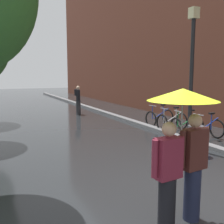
% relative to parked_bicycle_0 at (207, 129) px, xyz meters
% --- Properties ---
extents(ground_plane, '(80.00, 80.00, 0.00)m').
position_rel_parked_bicycle_0_xyz_m(ground_plane, '(-3.88, -3.42, -0.38)').
color(ground_plane, '#26282B').
extents(building_facade, '(8.00, 36.00, 11.87)m').
position_rel_parked_bicycle_0_xyz_m(building_facade, '(6.12, 6.58, 5.56)').
color(building_facade, brown).
rests_on(building_facade, ground).
extents(kerb_strip, '(0.30, 36.00, 0.12)m').
position_rel_parked_bicycle_0_xyz_m(kerb_strip, '(-0.68, 6.58, -0.32)').
color(kerb_strip, slate).
rests_on(kerb_strip, ground).
extents(parked_bicycle_0, '(1.11, 0.74, 0.96)m').
position_rel_parked_bicycle_0_xyz_m(parked_bicycle_0, '(0.00, 0.00, 0.00)').
color(parked_bicycle_0, black).
rests_on(parked_bicycle_0, ground).
extents(parked_bicycle_1, '(1.08, 0.70, 0.96)m').
position_rel_parked_bicycle_0_xyz_m(parked_bicycle_1, '(-0.09, 0.93, 0.00)').
color(parked_bicycle_1, black).
rests_on(parked_bicycle_1, ground).
extents(parked_bicycle_2, '(1.11, 0.75, 0.96)m').
position_rel_parked_bicycle_0_xyz_m(parked_bicycle_2, '(-0.09, 1.82, 0.00)').
color(parked_bicycle_2, black).
rests_on(parked_bicycle_2, ground).
extents(parked_bicycle_3, '(1.17, 0.84, 0.96)m').
position_rel_parked_bicycle_0_xyz_m(parked_bicycle_3, '(0.03, 2.85, 0.00)').
color(parked_bicycle_3, black).
rests_on(parked_bicycle_3, ground).
extents(couple_under_umbrella, '(1.12, 1.05, 2.10)m').
position_rel_parked_bicycle_0_xyz_m(couple_under_umbrella, '(-4.33, -3.82, 0.98)').
color(couple_under_umbrella, black).
rests_on(couple_under_umbrella, ground).
extents(street_lamp_post, '(0.24, 0.24, 4.22)m').
position_rel_parked_bicycle_0_xyz_m(street_lamp_post, '(-1.28, -0.55, 2.10)').
color(street_lamp_post, black).
rests_on(street_lamp_post, ground).
extents(litter_bin, '(0.44, 0.44, 0.85)m').
position_rel_parked_bicycle_0_xyz_m(litter_bin, '(-1.59, -1.17, 0.05)').
color(litter_bin, '#4C4C51').
rests_on(litter_bin, ground).
extents(pedestrian_walking_midground, '(0.41, 0.56, 1.63)m').
position_rel_parked_bicycle_0_xyz_m(pedestrian_walking_midground, '(-2.16, 7.71, 0.49)').
color(pedestrian_walking_midground, '#2D2D33').
rests_on(pedestrian_walking_midground, ground).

